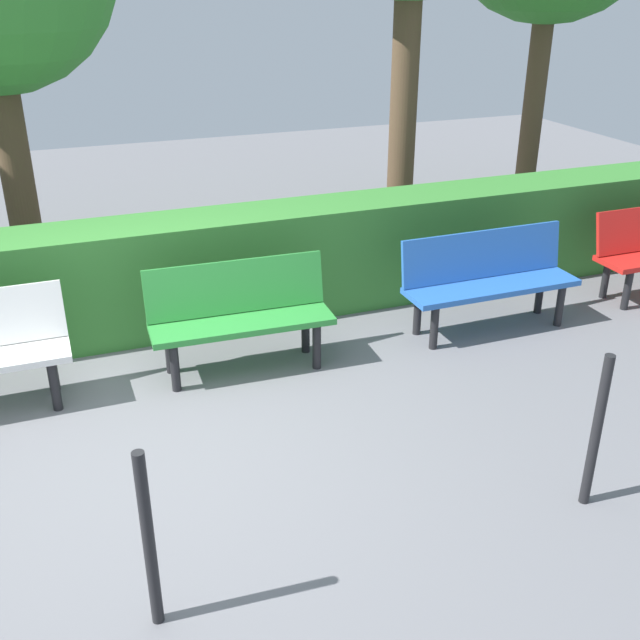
# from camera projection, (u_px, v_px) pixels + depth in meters

# --- Properties ---
(ground_plane) EXTENTS (19.98, 19.98, 0.00)m
(ground_plane) POSITION_uv_depth(u_px,v_px,m) (147.00, 450.00, 5.01)
(ground_plane) COLOR slate
(bench_blue) EXTENTS (1.57, 0.45, 0.86)m
(bench_blue) POSITION_uv_depth(u_px,v_px,m) (488.00, 276.00, 6.55)
(bench_blue) COLOR blue
(bench_blue) RESTS_ON ground_plane
(bench_green) EXTENTS (1.45, 0.52, 0.86)m
(bench_green) POSITION_uv_depth(u_px,v_px,m) (240.00, 312.00, 5.87)
(bench_green) COLOR #2D8C38
(bench_green) RESTS_ON ground_plane
(hedge_row) EXTENTS (15.98, 0.63, 0.99)m
(hedge_row) POSITION_uv_depth(u_px,v_px,m) (218.00, 269.00, 6.67)
(hedge_row) COLOR #387F33
(hedge_row) RESTS_ON ground_plane
(railing_post_mid) EXTENTS (0.06, 0.06, 1.00)m
(railing_post_mid) POSITION_uv_depth(u_px,v_px,m) (596.00, 432.00, 4.31)
(railing_post_mid) COLOR black
(railing_post_mid) RESTS_ON ground_plane
(railing_post_far) EXTENTS (0.06, 0.06, 1.00)m
(railing_post_far) POSITION_uv_depth(u_px,v_px,m) (149.00, 541.00, 3.49)
(railing_post_far) COLOR black
(railing_post_far) RESTS_ON ground_plane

